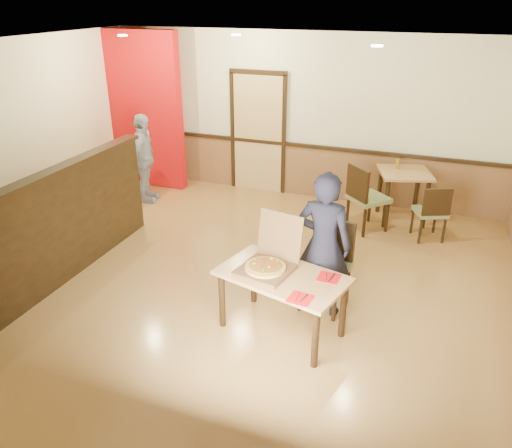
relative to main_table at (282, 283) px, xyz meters
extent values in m
plane|color=#AA7E42|center=(-0.93, 0.51, -0.59)|extent=(7.00, 7.00, 0.00)
plane|color=black|center=(-0.93, 0.51, 2.21)|extent=(7.00, 7.00, 0.00)
plane|color=beige|center=(-0.93, 4.01, 0.81)|extent=(7.00, 0.00, 7.00)
cube|color=brown|center=(-0.93, 3.98, -0.14)|extent=(7.00, 0.04, 0.90)
cube|color=black|center=(-0.93, 3.96, 0.33)|extent=(7.00, 0.06, 0.06)
cube|color=#DDB871|center=(-1.73, 3.97, 0.46)|extent=(0.90, 0.06, 2.10)
cube|color=black|center=(-2.93, 0.31, 0.11)|extent=(0.14, 3.00, 1.40)
cube|color=black|center=(-2.93, 0.31, 0.83)|extent=(0.20, 3.10, 0.05)
cube|color=red|center=(-3.83, 3.51, 0.81)|extent=(1.60, 0.20, 2.78)
cylinder|color=#FFE2B2|center=(-3.23, 2.31, 2.19)|extent=(0.14, 0.14, 0.02)
cylinder|color=#FFE2B2|center=(-1.73, 3.01, 2.19)|extent=(0.14, 0.14, 0.02)
cylinder|color=#FFE2B2|center=(0.47, 2.01, 2.19)|extent=(0.14, 0.14, 0.02)
cube|color=tan|center=(0.00, 0.00, 0.09)|extent=(1.46, 1.06, 0.04)
cylinder|color=black|center=(-0.63, -0.14, -0.26)|extent=(0.07, 0.07, 0.66)
cylinder|color=black|center=(-0.48, 0.43, -0.26)|extent=(0.07, 0.07, 0.66)
cylinder|color=black|center=(0.48, -0.43, -0.26)|extent=(0.07, 0.07, 0.66)
cylinder|color=black|center=(0.63, 0.14, -0.26)|extent=(0.07, 0.07, 0.66)
cube|color=olive|center=(0.32, 0.61, -0.09)|extent=(0.58, 0.58, 0.07)
cube|color=black|center=(0.35, 0.84, 0.19)|extent=(0.49, 0.12, 0.48)
cylinder|color=black|center=(0.08, 0.44, -0.37)|extent=(0.05, 0.05, 0.44)
cylinder|color=black|center=(0.14, 0.85, -0.37)|extent=(0.05, 0.05, 0.44)
cylinder|color=black|center=(0.50, 0.38, -0.37)|extent=(0.05, 0.05, 0.44)
cylinder|color=black|center=(0.56, 0.79, -0.37)|extent=(0.05, 0.05, 0.44)
cube|color=olive|center=(0.45, 2.92, -0.08)|extent=(0.72, 0.72, 0.07)
cube|color=black|center=(0.29, 2.75, 0.20)|extent=(0.39, 0.37, 0.49)
cylinder|color=black|center=(0.75, 2.92, -0.37)|extent=(0.05, 0.05, 0.45)
cylinder|color=black|center=(0.46, 2.62, -0.37)|extent=(0.05, 0.05, 0.45)
cylinder|color=black|center=(0.44, 3.22, -0.37)|extent=(0.05, 0.05, 0.45)
cylinder|color=black|center=(0.15, 2.91, -0.37)|extent=(0.05, 0.05, 0.45)
cube|color=olive|center=(1.35, 2.92, -0.17)|extent=(0.56, 0.56, 0.06)
cube|color=black|center=(1.43, 2.74, 0.06)|extent=(0.39, 0.20, 0.41)
cylinder|color=black|center=(1.44, 3.15, -0.41)|extent=(0.04, 0.04, 0.37)
cylinder|color=black|center=(1.58, 2.83, -0.41)|extent=(0.04, 0.04, 0.37)
cylinder|color=black|center=(1.12, 3.01, -0.41)|extent=(0.04, 0.04, 0.37)
cylinder|color=black|center=(1.26, 2.69, -0.41)|extent=(0.04, 0.04, 0.37)
cube|color=tan|center=(0.90, 3.47, 0.20)|extent=(0.95, 0.95, 0.04)
cylinder|color=black|center=(0.70, 3.09, -0.21)|extent=(0.07, 0.07, 0.78)
cylinder|color=black|center=(0.52, 3.67, -0.21)|extent=(0.07, 0.07, 0.78)
cylinder|color=black|center=(1.28, 3.27, -0.21)|extent=(0.07, 0.07, 0.78)
cylinder|color=black|center=(1.10, 3.84, -0.21)|extent=(0.07, 0.07, 0.78)
imported|color=black|center=(0.30, 0.54, 0.25)|extent=(0.63, 0.43, 1.68)
imported|color=#9A9CA3|center=(-3.36, 2.75, 0.17)|extent=(0.59, 0.97, 1.53)
cube|color=brown|center=(-0.19, 0.00, 0.13)|extent=(0.60, 0.60, 0.04)
cube|color=brown|center=(-0.13, 0.29, 0.40)|extent=(0.52, 0.19, 0.51)
cylinder|color=#E6B653|center=(-0.19, 0.00, 0.16)|extent=(0.43, 0.43, 0.03)
cube|color=red|center=(0.29, -0.37, 0.11)|extent=(0.24, 0.24, 0.00)
cylinder|color=white|center=(0.26, -0.37, 0.12)|extent=(0.03, 0.19, 0.01)
cube|color=white|center=(0.32, -0.37, 0.11)|extent=(0.04, 0.20, 0.00)
cube|color=red|center=(0.46, 0.10, 0.11)|extent=(0.22, 0.22, 0.00)
cylinder|color=white|center=(0.43, 0.10, 0.12)|extent=(0.01, 0.19, 0.01)
cube|color=white|center=(0.49, 0.10, 0.11)|extent=(0.02, 0.20, 0.00)
cylinder|color=olive|center=(0.76, 3.59, 0.30)|extent=(0.06, 0.06, 0.15)
camera|label=1|loc=(1.29, -4.26, 2.75)|focal=35.00mm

